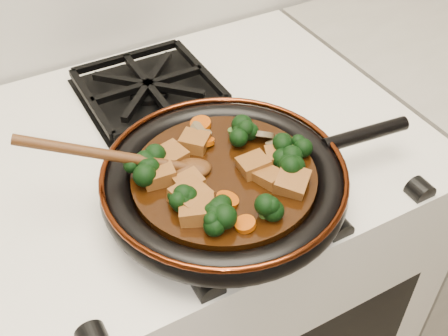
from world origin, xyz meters
TOP-DOWN VIEW (x-y plane):
  - stove at (0.00, 1.69)m, footprint 0.76×0.60m
  - burner_grate_front at (0.00, 1.55)m, footprint 0.23×0.23m
  - burner_grate_back at (0.00, 1.83)m, footprint 0.23×0.23m
  - skillet at (-0.01, 1.53)m, footprint 0.47×0.34m
  - braising_sauce at (-0.01, 1.53)m, footprint 0.26×0.26m
  - tofu_cube_0 at (-0.08, 1.48)m, footprint 0.06×0.06m
  - tofu_cube_1 at (-0.08, 1.49)m, footprint 0.05×0.05m
  - tofu_cube_2 at (-0.02, 1.60)m, footprint 0.06×0.05m
  - tofu_cube_3 at (0.07, 1.52)m, footprint 0.05×0.05m
  - tofu_cube_4 at (0.06, 1.46)m, footprint 0.06×0.06m
  - tofu_cube_5 at (-0.09, 1.57)m, footprint 0.05×0.05m
  - tofu_cube_6 at (0.03, 1.49)m, footprint 0.04×0.04m
  - tofu_cube_7 at (0.03, 1.52)m, footprint 0.04×0.04m
  - tofu_cube_8 at (-0.06, 1.53)m, footprint 0.04×0.03m
  - tofu_cube_9 at (-0.06, 1.59)m, footprint 0.05×0.05m
  - tofu_cube_10 at (-0.07, 1.51)m, footprint 0.06×0.05m
  - broccoli_floret_0 at (-0.10, 1.59)m, footprint 0.09×0.08m
  - broccoli_floret_1 at (-0.06, 1.45)m, footprint 0.08×0.08m
  - broccoli_floret_2 at (0.05, 1.58)m, footprint 0.07×0.08m
  - broccoli_floret_3 at (-0.11, 1.58)m, footprint 0.09×0.09m
  - broccoli_floret_4 at (0.09, 1.52)m, footprint 0.09×0.08m
  - broccoli_floret_5 at (-0.06, 1.46)m, footprint 0.06×0.07m
  - broccoli_floret_6 at (-0.09, 1.51)m, footprint 0.08×0.09m
  - broccoli_floret_7 at (0.04, 1.60)m, footprint 0.08×0.07m
  - broccoli_floret_8 at (-0.00, 1.44)m, footprint 0.08×0.09m
  - broccoli_floret_9 at (0.07, 1.49)m, footprint 0.07×0.07m
  - carrot_coin_0 at (-0.03, 1.48)m, footprint 0.03×0.03m
  - carrot_coin_1 at (0.01, 1.64)m, footprint 0.03×0.03m
  - carrot_coin_2 at (-0.03, 1.43)m, footprint 0.03×0.03m
  - carrot_coin_3 at (-0.00, 1.60)m, footprint 0.03×0.03m
  - carrot_coin_4 at (-0.01, 1.62)m, footprint 0.03×0.03m
  - mushroom_slice_0 at (0.08, 1.54)m, footprint 0.03×0.03m
  - mushroom_slice_1 at (0.00, 1.62)m, footprint 0.03×0.04m
  - mushroom_slice_2 at (0.07, 1.57)m, footprint 0.05×0.05m
  - wooden_spoon at (-0.11, 1.58)m, footprint 0.15×0.08m

SIDE VIEW (x-z plane):
  - stove at x=0.00m, z-range 0.00..0.90m
  - burner_grate_front at x=0.00m, z-range 0.90..0.93m
  - burner_grate_back at x=0.00m, z-range 0.90..0.93m
  - skillet at x=-0.01m, z-range 0.92..0.97m
  - braising_sauce at x=-0.01m, z-range 0.94..0.96m
  - carrot_coin_0 at x=-0.03m, z-range 0.96..0.97m
  - carrot_coin_1 at x=0.01m, z-range 0.96..0.97m
  - carrot_coin_2 at x=-0.03m, z-range 0.96..0.97m
  - carrot_coin_3 at x=0.00m, z-range 0.95..0.97m
  - carrot_coin_4 at x=-0.01m, z-range 0.96..0.97m
  - mushroom_slice_0 at x=0.08m, z-range 0.96..0.98m
  - mushroom_slice_1 at x=0.00m, z-range 0.95..0.98m
  - mushroom_slice_2 at x=0.07m, z-range 0.95..0.98m
  - tofu_cube_6 at x=0.03m, z-range 0.95..0.98m
  - tofu_cube_8 at x=-0.06m, z-range 0.96..0.98m
  - tofu_cube_1 at x=-0.08m, z-range 0.95..0.98m
  - tofu_cube_9 at x=-0.06m, z-range 0.95..0.98m
  - tofu_cube_2 at x=-0.02m, z-range 0.95..0.98m
  - tofu_cube_3 at x=0.07m, z-range 0.95..0.98m
  - tofu_cube_7 at x=0.03m, z-range 0.95..0.98m
  - tofu_cube_0 at x=-0.08m, z-range 0.95..0.98m
  - tofu_cube_10 at x=-0.07m, z-range 0.95..0.98m
  - tofu_cube_5 at x=-0.09m, z-range 0.95..0.98m
  - tofu_cube_4 at x=0.06m, z-range 0.95..0.98m
  - broccoli_floret_1 at x=-0.06m, z-range 0.93..1.00m
  - broccoli_floret_5 at x=-0.06m, z-range 0.94..1.00m
  - broccoli_floret_6 at x=-0.09m, z-range 0.94..1.00m
  - broccoli_floret_3 at x=-0.11m, z-range 0.93..1.00m
  - broccoli_floret_7 at x=0.04m, z-range 0.93..1.00m
  - broccoli_floret_8 at x=0.00m, z-range 0.94..1.00m
  - broccoli_floret_2 at x=0.05m, z-range 0.93..1.01m
  - broccoli_floret_4 at x=0.09m, z-range 0.94..1.00m
  - broccoli_floret_0 at x=-0.10m, z-range 0.94..1.00m
  - broccoli_floret_9 at x=0.07m, z-range 0.94..1.00m
  - wooden_spoon at x=-0.11m, z-range 0.87..1.10m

